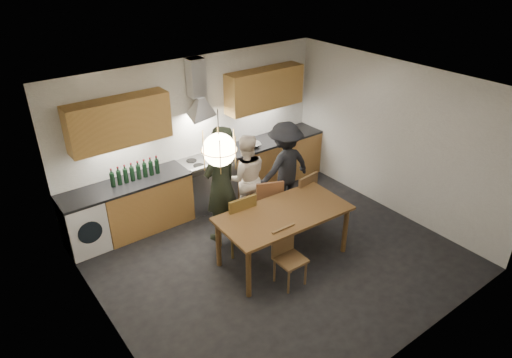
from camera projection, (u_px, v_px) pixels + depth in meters
ground at (276, 257)px, 6.92m from camera, size 5.00×5.00×0.00m
room_shell at (279, 155)px, 6.11m from camera, size 5.02×4.52×2.61m
counter_run at (208, 181)px, 8.09m from camera, size 5.00×0.62×0.90m
range_stove at (207, 182)px, 8.08m from camera, size 0.90×0.60×0.92m
wall_fixtures at (199, 103)px, 7.49m from camera, size 4.30×0.54×1.10m
pendant_lamp at (219, 150)px, 5.33m from camera, size 0.43×0.43×0.70m
dining_table at (284, 218)px, 6.57m from camera, size 1.96×1.05×0.81m
chair_back_left at (239, 220)px, 6.78m from camera, size 0.48×0.48×1.00m
chair_back_mid at (268, 202)px, 7.27m from camera, size 0.57×0.57×0.96m
chair_back_right at (302, 195)px, 7.47m from camera, size 0.48×0.48×0.96m
chair_front at (287, 252)px, 6.24m from camera, size 0.38×0.38×0.84m
person_left at (221, 184)px, 6.99m from camera, size 0.79×0.64×1.89m
person_mid at (246, 178)px, 7.56m from camera, size 0.91×0.83×1.52m
person_right at (285, 167)px, 7.80m from camera, size 1.05×0.61×1.61m
mixing_bowl at (253, 145)px, 8.30m from camera, size 0.36×0.36×0.07m
stock_pot at (279, 132)px, 8.75m from camera, size 0.25×0.25×0.14m
wine_bottles at (135, 171)px, 7.14m from camera, size 0.82×0.07×0.30m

